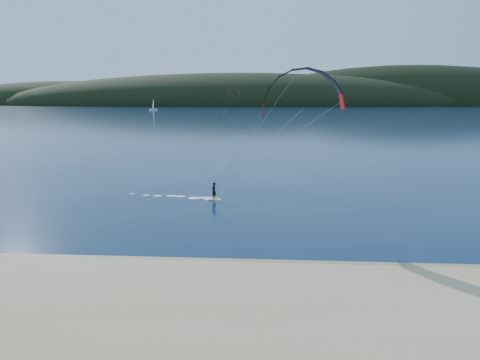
% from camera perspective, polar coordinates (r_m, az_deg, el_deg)
% --- Properties ---
extents(ground, '(1800.00, 1800.00, 0.00)m').
position_cam_1_polar(ground, '(25.53, -6.93, -15.40)').
color(ground, '#081E3B').
rests_on(ground, ground).
extents(wet_sand, '(220.00, 2.50, 0.10)m').
position_cam_1_polar(wet_sand, '(29.55, -5.33, -11.47)').
color(wet_sand, '#907753').
rests_on(wet_sand, ground).
extents(headland, '(1200.00, 310.00, 140.00)m').
position_cam_1_polar(headland, '(767.84, 3.38, 10.10)').
color(headland, black).
rests_on(headland, ground).
extents(kitesurfer_near, '(24.41, 6.80, 13.62)m').
position_cam_1_polar(kitesurfer_near, '(43.07, 7.95, 9.10)').
color(kitesurfer_near, gold).
rests_on(kitesurfer_near, ground).
extents(kitesurfer_far, '(10.82, 4.77, 15.55)m').
position_cam_1_polar(kitesurfer_far, '(218.52, -0.91, 11.43)').
color(kitesurfer_far, gold).
rests_on(kitesurfer_far, ground).
extents(sailboat, '(8.66, 5.89, 12.12)m').
position_cam_1_polar(sailboat, '(444.44, -11.70, 9.39)').
color(sailboat, white).
rests_on(sailboat, ground).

